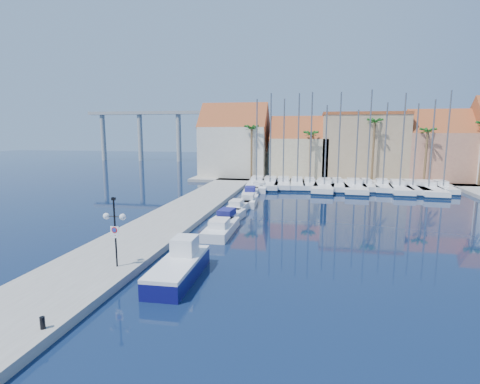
{
  "coord_description": "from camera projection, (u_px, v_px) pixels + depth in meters",
  "views": [
    {
      "loc": [
        4.54,
        -21.91,
        8.86
      ],
      "look_at": [
        -2.36,
        13.15,
        3.0
      ],
      "focal_mm": 28.0,
      "sensor_mm": 36.0,
      "label": 1
    }
  ],
  "objects": [
    {
      "name": "sailboat_2",
      "position": [
        283.0,
        184.0,
        59.0
      ],
      "size": [
        2.86,
        9.41,
        13.65
      ],
      "rotation": [
        0.0,
        0.0,
        0.04
      ],
      "color": "white",
      "rests_on": "ground"
    },
    {
      "name": "sailboat_1",
      "position": [
        270.0,
        184.0,
        58.89
      ],
      "size": [
        3.26,
        10.11,
        14.45
      ],
      "rotation": [
        0.0,
        0.0,
        0.06
      ],
      "color": "white",
      "rests_on": "ground"
    },
    {
      "name": "sailboat_13",
      "position": [
        442.0,
        188.0,
        54.61
      ],
      "size": [
        2.25,
        8.46,
        14.44
      ],
      "rotation": [
        0.0,
        0.0,
        -0.0
      ],
      "color": "white",
      "rests_on": "ground"
    },
    {
      "name": "motorboat_west_1",
      "position": [
        228.0,
        217.0,
        36.64
      ],
      "size": [
        2.45,
        6.03,
        1.4
      ],
      "rotation": [
        0.0,
        0.0,
        -0.1
      ],
      "color": "white",
      "rests_on": "ground"
    },
    {
      "name": "motorboat_west_0",
      "position": [
        221.0,
        228.0,
        32.47
      ],
      "size": [
        2.12,
        6.44,
        1.4
      ],
      "rotation": [
        0.0,
        0.0,
        0.01
      ],
      "color": "white",
      "rests_on": "ground"
    },
    {
      "name": "building_0",
      "position": [
        235.0,
        143.0,
        69.87
      ],
      "size": [
        12.3,
        9.0,
        13.5
      ],
      "color": "beige",
      "rests_on": "shore_north"
    },
    {
      "name": "palm_2",
      "position": [
        375.0,
        123.0,
        59.9
      ],
      "size": [
        2.6,
        2.6,
        11.15
      ],
      "color": "brown",
      "rests_on": "shore_north"
    },
    {
      "name": "quay_west",
      "position": [
        177.0,
        216.0,
        38.26
      ],
      "size": [
        6.0,
        77.0,
        0.5
      ],
      "primitive_type": "cube",
      "color": "gray",
      "rests_on": "ground"
    },
    {
      "name": "lamp_post",
      "position": [
        115.0,
        221.0,
        22.87
      ],
      "size": [
        1.5,
        0.41,
        4.4
      ],
      "rotation": [
        0.0,
        0.0,
        -0.01
      ],
      "color": "black",
      "rests_on": "quay_west"
    },
    {
      "name": "viaduct",
      "position": [
        162.0,
        126.0,
        108.69
      ],
      "size": [
        48.0,
        2.2,
        14.45
      ],
      "color": "#9E9E99",
      "rests_on": "ground"
    },
    {
      "name": "palm_1",
      "position": [
        311.0,
        135.0,
        62.11
      ],
      "size": [
        2.6,
        2.6,
        9.15
      ],
      "color": "brown",
      "rests_on": "shore_north"
    },
    {
      "name": "sailboat_4",
      "position": [
        310.0,
        184.0,
        57.97
      ],
      "size": [
        2.62,
        8.26,
        14.51
      ],
      "rotation": [
        0.0,
        0.0,
        0.06
      ],
      "color": "white",
      "rests_on": "ground"
    },
    {
      "name": "motorboat_west_4",
      "position": [
        250.0,
        192.0,
        51.21
      ],
      "size": [
        2.51,
        6.19,
        1.4
      ],
      "rotation": [
        0.0,
        0.0,
        0.1
      ],
      "color": "white",
      "rests_on": "ground"
    },
    {
      "name": "building_1",
      "position": [
        300.0,
        151.0,
        67.79
      ],
      "size": [
        10.3,
        8.0,
        11.0
      ],
      "color": "tan",
      "rests_on": "shore_north"
    },
    {
      "name": "shore_north",
      "position": [
        343.0,
        179.0,
        68.05
      ],
      "size": [
        54.0,
        16.0,
        0.5
      ],
      "primitive_type": "cube",
      "color": "gray",
      "rests_on": "ground"
    },
    {
      "name": "sailboat_11",
      "position": [
        411.0,
        188.0,
        55.06
      ],
      "size": [
        3.3,
        10.44,
        12.67
      ],
      "rotation": [
        0.0,
        0.0,
        0.06
      ],
      "color": "white",
      "rests_on": "ground"
    },
    {
      "name": "sailboat_5",
      "position": [
        325.0,
        186.0,
        56.5
      ],
      "size": [
        4.0,
        11.71,
        12.52
      ],
      "rotation": [
        0.0,
        0.0,
        -0.09
      ],
      "color": "white",
      "rests_on": "ground"
    },
    {
      "name": "motorboat_west_2",
      "position": [
        238.0,
        207.0,
        41.37
      ],
      "size": [
        2.07,
        5.66,
        1.4
      ],
      "rotation": [
        0.0,
        0.0,
        -0.05
      ],
      "color": "white",
      "rests_on": "ground"
    },
    {
      "name": "sailboat_12",
      "position": [
        427.0,
        189.0,
        54.08
      ],
      "size": [
        3.71,
        12.0,
        13.15
      ],
      "rotation": [
        0.0,
        0.0,
        -0.05
      ],
      "color": "white",
      "rests_on": "ground"
    },
    {
      "name": "sailboat_3",
      "position": [
        297.0,
        184.0,
        58.5
      ],
      "size": [
        2.78,
        8.85,
        14.39
      ],
      "rotation": [
        0.0,
        0.0,
        0.05
      ],
      "color": "white",
      "rests_on": "ground"
    },
    {
      "name": "sailboat_9",
      "position": [
        382.0,
        186.0,
        56.21
      ],
      "size": [
        3.05,
        9.16,
        12.88
      ],
      "rotation": [
        0.0,
        0.0,
        -0.07
      ],
      "color": "white",
      "rests_on": "ground"
    },
    {
      "name": "bollard",
      "position": [
        42.0,
        323.0,
        15.94
      ],
      "size": [
        0.22,
        0.22,
        0.54
      ],
      "primitive_type": "cylinder",
      "color": "black",
      "rests_on": "quay_west"
    },
    {
      "name": "motorboat_west_3",
      "position": [
        249.0,
        200.0,
        45.38
      ],
      "size": [
        2.2,
        5.89,
        1.4
      ],
      "rotation": [
        0.0,
        0.0,
        0.06
      ],
      "color": "white",
      "rests_on": "ground"
    },
    {
      "name": "palm_0",
      "position": [
        252.0,
        129.0,
        63.86
      ],
      "size": [
        2.6,
        2.6,
        10.15
      ],
      "color": "brown",
      "rests_on": "shore_north"
    },
    {
      "name": "fishing_boat",
      "position": [
        179.0,
        266.0,
        22.64
      ],
      "size": [
        2.3,
        6.52,
        2.27
      ],
      "rotation": [
        0.0,
        0.0,
        0.02
      ],
      "color": "#0E0E53",
      "rests_on": "ground"
    },
    {
      "name": "sailboat_6",
      "position": [
        337.0,
        185.0,
        57.12
      ],
      "size": [
        3.22,
        9.57,
        14.44
      ],
      "rotation": [
        0.0,
        0.0,
        0.08
      ],
      "color": "white",
      "rests_on": "ground"
    },
    {
      "name": "sailboat_10",
      "position": [
        399.0,
        188.0,
        54.84
      ],
      "size": [
        3.37,
        10.85,
        14.09
      ],
      "rotation": [
        0.0,
        0.0,
        -0.05
      ],
      "color": "white",
      "rests_on": "ground"
    },
    {
      "name": "sailboat_8",
      "position": [
        366.0,
        185.0,
        56.68
      ],
      "size": [
        2.88,
        8.36,
        14.74
      ],
      "rotation": [
        0.0,
        0.0,
        0.09
      ],
      "color": "white",
      "rests_on": "ground"
    },
    {
      "name": "sailboat_0",
      "position": [
        257.0,
        183.0,
        59.26
      ],
      "size": [
        3.27,
        10.08,
        13.61
      ],
      "rotation": [
        0.0,
        0.0,
        0.07
      ],
      "color": "white",
      "rests_on": "ground"
    },
    {
      "name": "sailboat_7",
      "position": [
        355.0,
        187.0,
        56.05
      ],
      "size": [
        3.65,
        12.05,
        11.86
      ],
      "rotation": [
        0.0,
        0.0,
        -0.04
      ],
      "color": "white",
      "rests_on": "ground"
    },
    {
      "name": "building_3",
      "position": [
        437.0,
        149.0,
        63.32
      ],
      "size": [
        10.3,
        8.0,
        12.0
      ],
      "color": "#B9745D",
      "rests_on": "shore_north"
    },
    {
      "name": "palm_3",
      "position": [
        428.0,
        132.0,
        58.6
      ],
      "size": [
        2.6,
        2.6,
        9.65
      ],
      "color": "brown",
      "rests_on": "shore_north"
    },
    {
      "name": "motorboat_west_5",
      "position": [
        259.0,
        187.0,
        56.41
      ],
      "size": [
        2.75,
        7.3,
        1.4
      ],
      "rotation": [
        0.0,
        0.0,
        0.06
      ],
      "color": "white",
      "rests_on": "ground"
    },
    {
      "name": "ground",
      "position": [
        236.0,
        273.0,
        23.52
      ],
      "size": [
        260.0,
        260.0,
        0.0
      ],
      "primitive_type": "plane",
      "color": "black",
      "rests_on": "ground"
    },
    {
      "name": "building_2",
      "position": [
        362.0,
        146.0,
        66.51
      ],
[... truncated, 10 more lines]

